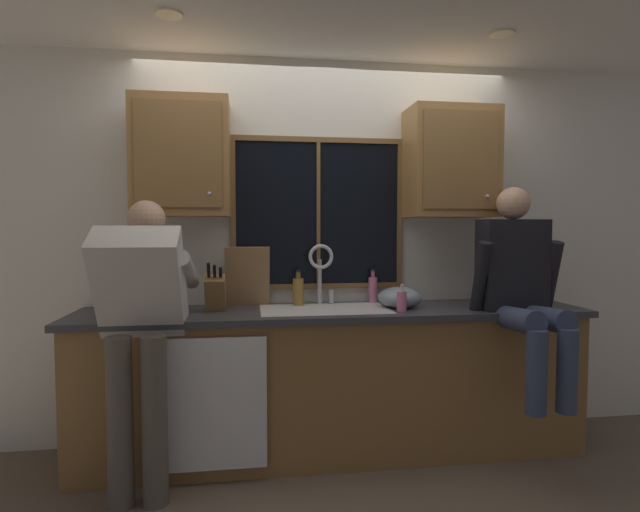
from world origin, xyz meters
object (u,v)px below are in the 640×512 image
object	(u,v)px
person_standing	(141,314)
bottle_green_glass	(298,291)
bottle_tall_clear	(373,289)
knife_block	(215,294)
cutting_board	(247,276)
person_sitting_on_counter	(520,282)
mixing_bowl	(400,298)
soap_dispenser	(402,301)

from	to	relation	value
person_standing	bottle_green_glass	world-z (taller)	person_standing
person_standing	bottle_tall_clear	xyz separation A→B (m)	(1.41, 0.56, 0.04)
knife_block	cutting_board	bearing A→B (deg)	44.10
cutting_board	bottle_tall_clear	size ratio (longest dim) A/B	1.74
person_sitting_on_counter	cutting_board	distance (m)	1.70
mixing_bowl	knife_block	bearing A→B (deg)	179.37
cutting_board	mixing_bowl	world-z (taller)	cutting_board
person_sitting_on_counter	knife_block	xyz separation A→B (m)	(-1.82, 0.29, -0.08)
cutting_board	bottle_green_glass	bearing A→B (deg)	-5.69
person_standing	knife_block	bearing A→B (deg)	43.53
cutting_board	bottle_tall_clear	bearing A→B (deg)	1.88
person_standing	person_sitting_on_counter	world-z (taller)	person_sitting_on_counter
knife_block	person_sitting_on_counter	bearing A→B (deg)	-9.08
knife_block	soap_dispenser	distance (m)	1.14
person_standing	knife_block	distance (m)	0.51
bottle_green_glass	bottle_tall_clear	size ratio (longest dim) A/B	1.03
mixing_bowl	bottle_green_glass	bearing A→B (deg)	165.19
person_standing	knife_block	xyz separation A→B (m)	(0.37, 0.35, 0.06)
bottle_green_glass	person_standing	bearing A→B (deg)	-150.45
soap_dispenser	bottle_green_glass	distance (m)	0.68
knife_block	mixing_bowl	world-z (taller)	knife_block
person_standing	soap_dispenser	distance (m)	1.51
soap_dispenser	bottle_green_glass	size ratio (longest dim) A/B	0.72
person_sitting_on_counter	bottle_green_glass	xyz separation A→B (m)	(-1.30, 0.45, -0.09)
person_sitting_on_counter	bottle_tall_clear	xyz separation A→B (m)	(-0.78, 0.51, -0.09)
knife_block	bottle_tall_clear	size ratio (longest dim) A/B	1.42
person_standing	bottle_green_glass	bearing A→B (deg)	29.55
cutting_board	mixing_bowl	xyz separation A→B (m)	(0.96, -0.20, -0.13)
cutting_board	mixing_bowl	bearing A→B (deg)	-11.76
cutting_board	bottle_green_glass	world-z (taller)	cutting_board
bottle_green_glass	bottle_tall_clear	bearing A→B (deg)	6.67
person_standing	mixing_bowl	distance (m)	1.56
person_standing	mixing_bowl	size ratio (longest dim) A/B	5.73
knife_block	bottle_tall_clear	xyz separation A→B (m)	(1.04, 0.22, -0.02)
person_sitting_on_counter	knife_block	bearing A→B (deg)	170.92
soap_dispenser	bottle_tall_clear	xyz separation A→B (m)	(-0.09, 0.37, 0.03)
person_sitting_on_counter	bottle_green_glass	world-z (taller)	person_sitting_on_counter
person_sitting_on_counter	soap_dispenser	bearing A→B (deg)	168.98
mixing_bowl	person_sitting_on_counter	bearing A→B (deg)	-22.73
person_sitting_on_counter	mixing_bowl	bearing A→B (deg)	157.27
person_sitting_on_counter	soap_dispenser	distance (m)	0.72
person_standing	soap_dispenser	bearing A→B (deg)	7.36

